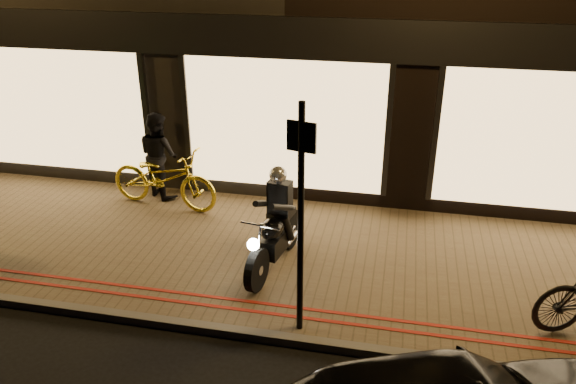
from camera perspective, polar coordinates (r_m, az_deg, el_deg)
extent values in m
plane|color=black|center=(7.56, -6.92, -14.38)|extent=(90.00, 90.00, 0.00)
cube|color=brown|center=(9.09, -2.98, -6.32)|extent=(50.00, 4.00, 0.12)
cube|color=#59544C|center=(7.56, -6.82, -13.79)|extent=(50.00, 0.14, 0.12)
cube|color=maroon|center=(7.82, -5.91, -11.66)|extent=(50.00, 0.06, 0.01)
cube|color=maroon|center=(7.97, -5.48, -10.83)|extent=(50.00, 0.06, 0.01)
cube|color=black|center=(9.81, -0.41, 15.40)|extent=(48.00, 0.12, 0.70)
cube|color=#FCCA7E|center=(11.92, -22.25, 7.68)|extent=(3.60, 0.06, 2.38)
cube|color=#FCCA7E|center=(10.16, -0.39, 6.80)|extent=(3.60, 0.06, 2.38)
cube|color=#FCCA7E|center=(10.25, 25.10, 4.55)|extent=(3.60, 0.06, 2.38)
cylinder|color=black|center=(7.99, -3.19, -7.90)|extent=(0.23, 0.65, 0.64)
cylinder|color=black|center=(9.02, 0.24, -3.76)|extent=(0.23, 0.65, 0.64)
cylinder|color=silver|center=(7.99, -3.19, -7.90)|extent=(0.16, 0.16, 0.14)
cylinder|color=silver|center=(9.02, 0.24, -3.76)|extent=(0.16, 0.16, 0.14)
cube|color=black|center=(8.50, -1.24, -5.08)|extent=(0.37, 0.73, 0.30)
ellipsoid|color=black|center=(8.25, -1.61, -3.69)|extent=(0.40, 0.55, 0.29)
cube|color=black|center=(8.60, -0.49, -2.42)|extent=(0.31, 0.58, 0.09)
cylinder|color=silver|center=(7.79, -2.84, -3.45)|extent=(0.60, 0.13, 0.03)
cylinder|color=silver|center=(7.87, -3.09, -5.88)|extent=(0.10, 0.33, 0.71)
sphere|color=white|center=(7.68, -3.55, -5.35)|extent=(0.20, 0.20, 0.17)
cylinder|color=silver|center=(8.88, 0.61, -4.55)|extent=(0.16, 0.55, 0.07)
cube|color=black|center=(8.33, -0.83, -0.66)|extent=(0.37, 0.27, 0.55)
sphere|color=#B7B9BE|center=(8.11, -1.01, 1.78)|extent=(0.30, 0.30, 0.26)
cylinder|color=black|center=(8.11, -2.74, -1.20)|extent=(0.11, 0.60, 0.34)
cylinder|color=black|center=(8.00, -0.64, -1.57)|extent=(0.27, 0.60, 0.34)
cylinder|color=black|center=(8.55, -1.78, -3.34)|extent=(0.16, 0.28, 0.46)
cylinder|color=black|center=(8.46, -0.04, -3.68)|extent=(0.23, 0.29, 0.46)
cylinder|color=black|center=(6.64, 1.29, -3.38)|extent=(0.10, 0.10, 3.00)
cube|color=black|center=(6.19, 1.38, 5.63)|extent=(0.35, 0.11, 0.35)
imported|color=gold|center=(10.51, -12.51, 1.39)|extent=(2.23, 1.05, 1.12)
imported|color=black|center=(10.90, -12.97, 3.72)|extent=(1.01, 0.96, 1.65)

